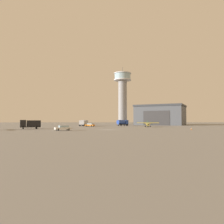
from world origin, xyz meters
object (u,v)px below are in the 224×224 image
object	(u,v)px
truck_fuel_tanker_blue	(122,122)
truck_box_silver	(84,123)
car_orange	(90,125)
control_tower	(123,92)
truck_box_black	(30,124)
traffic_cone_near_left	(191,129)
airplane_yellow	(148,124)
car_white	(63,128)

from	to	relation	value
truck_fuel_tanker_blue	truck_box_silver	size ratio (longest dim) A/B	0.95
truck_fuel_tanker_blue	car_orange	bearing A→B (deg)	-179.21
control_tower	truck_box_black	bearing A→B (deg)	-119.11
control_tower	traffic_cone_near_left	xyz separation A→B (m)	(10.20, -77.40, -20.59)
airplane_yellow	truck_box_black	bearing A→B (deg)	-58.05
airplane_yellow	truck_box_silver	xyz separation A→B (m)	(-26.61, 17.08, 0.36)
control_tower	car_orange	xyz separation A→B (m)	(-19.78, -44.75, -20.14)
car_orange	truck_fuel_tanker_blue	bearing A→B (deg)	-117.20
truck_box_silver	car_orange	distance (m)	9.65
truck_box_silver	car_orange	bearing A→B (deg)	36.21
truck_fuel_tanker_blue	truck_box_black	bearing A→B (deg)	-168.32
car_white	truck_box_black	bearing A→B (deg)	-68.08
truck_fuel_tanker_blue	car_white	bearing A→B (deg)	-149.04
truck_fuel_tanker_blue	airplane_yellow	bearing A→B (deg)	-100.22
truck_fuel_tanker_blue	truck_box_silver	world-z (taller)	truck_fuel_tanker_blue
car_orange	car_white	bearing A→B (deg)	108.51
airplane_yellow	traffic_cone_near_left	distance (m)	25.51
airplane_yellow	car_orange	world-z (taller)	airplane_yellow
car_white	traffic_cone_near_left	distance (m)	36.10
car_orange	traffic_cone_near_left	distance (m)	44.33
airplane_yellow	truck_fuel_tanker_blue	size ratio (longest dim) A/B	1.45
control_tower	car_white	distance (m)	85.70
truck_box_black	car_white	bearing A→B (deg)	115.30
truck_fuel_tanker_blue	car_white	distance (m)	49.81
truck_box_silver	car_orange	world-z (taller)	truck_box_silver
control_tower	airplane_yellow	bearing A→B (deg)	-86.10
control_tower	truck_fuel_tanker_blue	size ratio (longest dim) A/B	6.19
control_tower	truck_fuel_tanker_blue	bearing A→B (deg)	-97.29
truck_box_silver	traffic_cone_near_left	world-z (taller)	truck_box_silver
car_orange	traffic_cone_near_left	world-z (taller)	car_orange
car_white	traffic_cone_near_left	size ratio (longest dim) A/B	7.73
airplane_yellow	car_white	bearing A→B (deg)	-36.22
control_tower	truck_box_silver	bearing A→B (deg)	-122.81
traffic_cone_near_left	truck_fuel_tanker_blue	bearing A→B (deg)	108.67
airplane_yellow	traffic_cone_near_left	world-z (taller)	airplane_yellow
control_tower	traffic_cone_near_left	size ratio (longest dim) A/B	63.72
truck_box_black	truck_box_silver	xyz separation A→B (m)	(14.79, 32.20, -0.03)
control_tower	traffic_cone_near_left	distance (m)	80.74
control_tower	airplane_yellow	distance (m)	56.44
airplane_yellow	truck_fuel_tanker_blue	xyz separation A→B (m)	(-7.98, 18.54, 0.43)
airplane_yellow	truck_box_black	world-z (taller)	truck_box_black
airplane_yellow	truck_box_black	distance (m)	44.08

